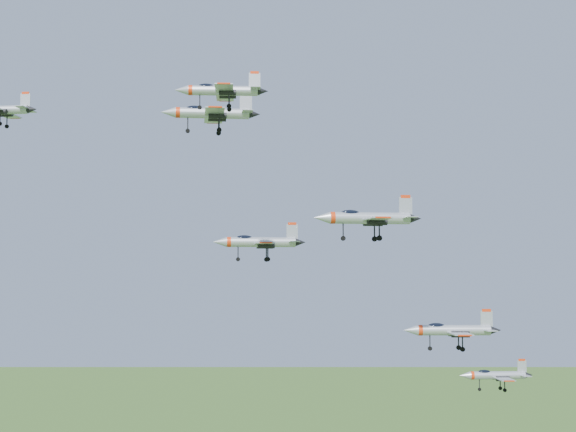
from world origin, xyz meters
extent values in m
cone|color=black|center=(-21.78, 14.20, 142.23)|extent=(1.67, 1.48, 1.10)
cube|color=#9FA4AB|center=(-25.66, 18.38, 141.98)|extent=(3.53, 4.88, 0.14)
cube|color=#9FA4AB|center=(-22.82, 14.53, 143.57)|extent=(1.46, 0.57, 2.09)
cube|color=red|center=(-22.82, 14.53, 144.67)|extent=(1.09, 0.47, 0.35)
cylinder|color=#9FA4AB|center=(2.80, -2.77, 139.29)|extent=(9.71, 2.19, 1.39)
cone|color=#9FA4AB|center=(-2.95, -2.29, 139.29)|extent=(2.03, 1.55, 1.39)
cone|color=black|center=(8.34, -3.24, 139.29)|extent=(1.59, 1.30, 1.18)
ellipsoid|color=black|center=(0.46, -2.58, 139.82)|extent=(2.43, 1.19, 0.88)
cube|color=#9FA4AB|center=(2.76, -5.78, 139.02)|extent=(2.84, 4.89, 0.15)
cube|color=#9FA4AB|center=(3.26, 0.19, 139.02)|extent=(2.84, 4.89, 0.15)
cube|color=#9FA4AB|center=(7.17, -3.14, 140.73)|extent=(1.61, 0.26, 2.25)
cube|color=red|center=(7.17, -3.14, 141.91)|extent=(1.18, 0.25, 0.37)
cylinder|color=#9FA4AB|center=(2.76, -14.67, 139.63)|extent=(8.17, 2.31, 1.17)
cone|color=#9FA4AB|center=(-2.05, -13.98, 139.63)|extent=(1.77, 1.39, 1.17)
cone|color=black|center=(7.38, -15.34, 139.63)|extent=(1.39, 1.16, 0.99)
ellipsoid|color=black|center=(0.80, -14.39, 140.07)|extent=(2.08, 1.11, 0.74)
cube|color=#9FA4AB|center=(2.57, -17.19, 139.41)|extent=(2.61, 4.21, 0.13)
cube|color=#9FA4AB|center=(3.29, -12.21, 139.41)|extent=(2.61, 4.21, 0.13)
cube|color=#9FA4AB|center=(6.40, -15.20, 140.85)|extent=(1.35, 0.30, 1.89)
cube|color=red|center=(6.40, -15.20, 141.83)|extent=(1.00, 0.27, 0.31)
cylinder|color=#9FA4AB|center=(11.03, 7.37, 122.79)|extent=(10.02, 2.27, 1.44)
cone|color=#9FA4AB|center=(5.08, 7.87, 122.79)|extent=(2.10, 1.60, 1.44)
cone|color=black|center=(16.75, 6.88, 122.79)|extent=(1.64, 1.35, 1.22)
ellipsoid|color=black|center=(8.60, 7.57, 123.33)|extent=(2.51, 1.23, 0.91)
cube|color=#9FA4AB|center=(10.98, 4.27, 122.51)|extent=(2.94, 5.06, 0.15)
cube|color=#9FA4AB|center=(11.51, 10.43, 122.51)|extent=(2.94, 5.06, 0.15)
cube|color=#9FA4AB|center=(15.54, 6.98, 124.28)|extent=(1.66, 0.27, 2.32)
cube|color=red|center=(15.54, 6.98, 125.49)|extent=(1.22, 0.26, 0.39)
cylinder|color=#9FA4AB|center=(20.04, -16.21, 124.82)|extent=(9.68, 2.02, 1.39)
cone|color=#9FA4AB|center=(14.29, -15.83, 124.82)|extent=(2.01, 1.51, 1.39)
cone|color=black|center=(25.58, -16.58, 124.82)|extent=(1.57, 1.28, 1.18)
ellipsoid|color=black|center=(17.70, -16.06, 125.34)|extent=(2.41, 1.15, 0.88)
cube|color=#9FA4AB|center=(20.06, -19.21, 124.55)|extent=(2.76, 4.85, 0.15)
cube|color=#9FA4AB|center=(20.45, -13.24, 124.55)|extent=(2.76, 4.85, 0.15)
cube|color=#9FA4AB|center=(24.41, -16.50, 126.26)|extent=(1.61, 0.23, 2.24)
cube|color=red|center=(24.41, -16.50, 127.44)|extent=(1.18, 0.23, 0.37)
cylinder|color=#9FA4AB|center=(35.12, -5.22, 110.70)|extent=(9.79, 3.22, 1.40)
cone|color=#9FA4AB|center=(29.41, -4.11, 110.70)|extent=(2.17, 1.74, 1.40)
cone|color=black|center=(40.63, -6.28, 110.70)|extent=(1.71, 1.46, 1.19)
ellipsoid|color=black|center=(32.79, -4.77, 111.23)|extent=(2.52, 1.44, 0.89)
cube|color=#9FA4AB|center=(34.76, -8.22, 110.43)|extent=(3.34, 5.13, 0.15)
cube|color=#9FA4AB|center=(35.91, -2.30, 110.43)|extent=(3.34, 5.13, 0.15)
cube|color=#9FA4AB|center=(39.46, -6.06, 112.16)|extent=(1.61, 0.43, 2.26)
cube|color=red|center=(39.46, -6.06, 113.34)|extent=(1.19, 0.37, 0.38)
cylinder|color=#9FA4AB|center=(48.00, 8.51, 102.69)|extent=(8.56, 2.36, 1.22)
cone|color=#9FA4AB|center=(42.96, 9.20, 102.69)|extent=(1.85, 1.44, 1.22)
cone|color=black|center=(52.85, 7.84, 102.69)|extent=(1.45, 1.21, 1.04)
ellipsoid|color=black|center=(45.94, 8.79, 103.15)|extent=(2.17, 1.15, 0.78)
cube|color=#9FA4AB|center=(47.83, 5.87, 102.45)|extent=(2.71, 4.40, 0.13)
cube|color=#9FA4AB|center=(48.54, 11.09, 102.45)|extent=(2.71, 4.40, 0.13)
cube|color=#9FA4AB|center=(51.82, 7.98, 103.96)|extent=(1.41, 0.30, 1.98)
cube|color=red|center=(51.82, 7.98, 105.00)|extent=(1.04, 0.27, 0.33)
camera|label=1|loc=(-8.23, -106.62, 118.48)|focal=50.00mm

